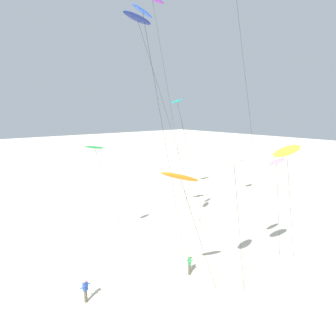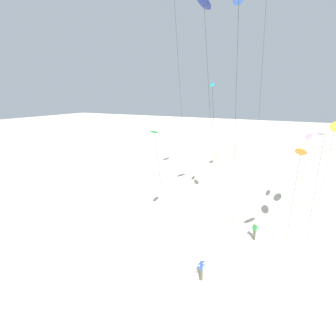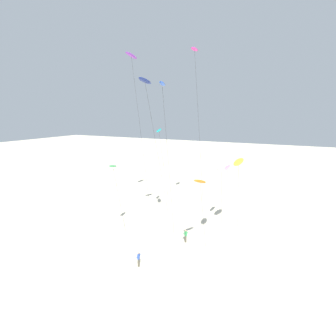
# 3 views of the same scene
# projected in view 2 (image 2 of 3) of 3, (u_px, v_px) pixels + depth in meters

# --- Properties ---
(ground_plane) EXTENTS (260.00, 260.00, 0.00)m
(ground_plane) POSITION_uv_depth(u_px,v_px,m) (153.00, 264.00, 23.77)
(ground_plane) COLOR beige
(kite_teal) EXTENTS (1.39, 6.26, 14.08)m
(kite_teal) POSITION_uv_depth(u_px,v_px,m) (212.00, 89.00, 30.47)
(kite_teal) COLOR teal
(kite_teal) RESTS_ON ground
(kite_orange) EXTENTS (1.23, 5.69, 9.81)m
(kite_orange) POSITION_uv_depth(u_px,v_px,m) (301.00, 153.00, 20.34)
(kite_orange) COLOR orange
(kite_orange) RESTS_ON ground
(kite_pink) EXTENTS (0.72, 3.50, 9.21)m
(kite_pink) POSITION_uv_depth(u_px,v_px,m) (309.00, 137.00, 29.45)
(kite_pink) COLOR pink
(kite_pink) RESTS_ON ground
(kite_yellow) EXTENTS (1.29, 5.30, 10.77)m
(kite_yellow) POSITION_uv_depth(u_px,v_px,m) (335.00, 127.00, 26.15)
(kite_yellow) COLOR yellow
(kite_yellow) RESTS_ON ground
(kite_green) EXTENTS (1.10, 4.16, 10.06)m
(kite_green) POSITION_uv_depth(u_px,v_px,m) (154.00, 134.00, 26.03)
(kite_green) COLOR green
(kite_green) RESTS_ON ground
(kite_navy) EXTENTS (2.14, 10.79, 20.46)m
(kite_navy) POSITION_uv_depth(u_px,v_px,m) (204.00, 6.00, 24.24)
(kite_navy) COLOR navy
(kite_navy) RESTS_ON ground
(kite_blue) EXTENTS (1.90, 6.27, 19.72)m
(kite_blue) POSITION_uv_depth(u_px,v_px,m) (239.00, 3.00, 21.24)
(kite_blue) COLOR blue
(kite_blue) RESTS_ON ground
(kite_white) EXTENTS (1.55, 4.05, 10.45)m
(kite_white) POSITION_uv_depth(u_px,v_px,m) (324.00, 135.00, 22.33)
(kite_white) COLOR white
(kite_white) RESTS_ON ground
(kite_flyer_nearest) EXTENTS (0.72, 0.71, 1.67)m
(kite_flyer_nearest) POSITION_uv_depth(u_px,v_px,m) (255.00, 231.00, 27.45)
(kite_flyer_nearest) COLOR #4C4738
(kite_flyer_nearest) RESTS_ON ground
(kite_flyer_middle) EXTENTS (0.66, 0.67, 1.67)m
(kite_flyer_middle) POSITION_uv_depth(u_px,v_px,m) (201.00, 269.00, 21.58)
(kite_flyer_middle) COLOR #4C4738
(kite_flyer_middle) RESTS_ON ground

